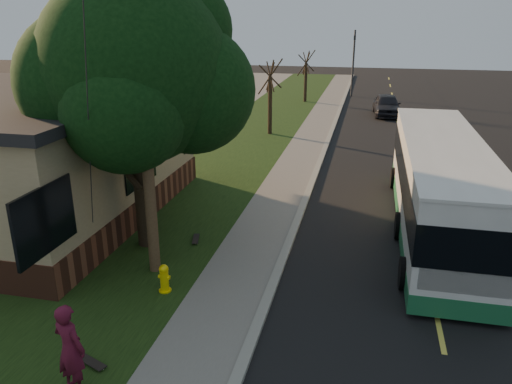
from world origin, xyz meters
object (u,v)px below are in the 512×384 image
(traffic_signal, at_px, (353,59))
(bare_tree_near, at_px, (270,98))
(dumpster, at_px, (71,171))
(skateboarder, at_px, (70,348))
(skateboard_spare, at_px, (90,362))
(fire_hydrant, at_px, (164,278))
(utility_pole, at_px, (143,103))
(leafy_tree, at_px, (138,73))
(transit_bus, at_px, (439,184))
(bare_tree_far, at_px, (306,77))
(distant_car, at_px, (387,105))
(skateboard_main, at_px, (196,239))

(traffic_signal, bearing_deg, bare_tree_near, -104.04)
(bare_tree_near, xyz_separation_m, dumpster, (-6.00, -11.11, -1.45))
(bare_tree_near, relative_size, skateboarder, 2.39)
(skateboard_spare, bearing_deg, traffic_signal, 84.65)
(fire_hydrant, height_order, utility_pole, utility_pole)
(dumpster, bearing_deg, utility_pole, -43.57)
(dumpster, bearing_deg, traffic_signal, 69.76)
(utility_pole, relative_size, leafy_tree, 1.16)
(bare_tree_near, distance_m, dumpster, 12.71)
(transit_bus, height_order, skateboard_spare, transit_bus)
(fire_hydrant, distance_m, bare_tree_far, 30.04)
(traffic_signal, bearing_deg, transit_bus, -82.08)
(bare_tree_near, height_order, traffic_signal, traffic_signal)
(bare_tree_near, bearing_deg, bare_tree_far, 87.61)
(traffic_signal, bearing_deg, skateboarder, -95.11)
(bare_tree_far, distance_m, traffic_signal, 5.44)
(bare_tree_near, distance_m, bare_tree_far, 12.01)
(bare_tree_near, bearing_deg, dumpster, -118.36)
(leafy_tree, xyz_separation_m, dumpster, (-5.33, 4.24, -4.46))
(transit_bus, xyz_separation_m, dumpster, (-13.94, 1.23, -0.90))
(utility_pole, height_order, bare_tree_far, utility_pole)
(leafy_tree, bearing_deg, distant_car, 72.09)
(utility_pole, xyz_separation_m, leafy_tree, (-0.87, 1.66, 0.54))
(bare_tree_near, height_order, distant_car, bare_tree_near)
(traffic_signal, xyz_separation_m, skateboarder, (-3.36, -37.65, -2.20))
(bare_tree_near, distance_m, skateboard_main, 15.13)
(fire_hydrant, relative_size, transit_bus, 0.07)
(utility_pole, bearing_deg, skateboard_main, 77.03)
(transit_bus, relative_size, distant_car, 2.58)
(skateboarder, relative_size, distant_car, 0.42)
(bare_tree_far, bearing_deg, bare_tree_near, -92.39)
(bare_tree_far, bearing_deg, skateboard_spare, -89.94)
(distant_car, bearing_deg, leafy_tree, -111.73)
(skateboarder, distance_m, skateboard_main, 6.73)
(bare_tree_near, bearing_deg, transit_bus, -57.23)
(leafy_tree, distance_m, dumpster, 8.14)
(transit_bus, height_order, skateboarder, transit_bus)
(skateboard_main, height_order, distant_car, distant_car)
(leafy_tree, height_order, distant_car, leafy_tree)
(skateboard_main, distance_m, distant_car, 23.54)
(leafy_tree, distance_m, skateboard_main, 5.23)
(fire_hydrant, relative_size, traffic_signal, 0.13)
(transit_bus, bearing_deg, traffic_signal, 97.92)
(fire_hydrant, bearing_deg, leafy_tree, 120.67)
(utility_pole, bearing_deg, skateboarder, -84.57)
(skateboard_main, bearing_deg, skateboard_spare, -91.19)
(transit_bus, relative_size, skateboard_main, 14.90)
(traffic_signal, distance_m, dumpster, 29.00)
(leafy_tree, height_order, skateboarder, leafy_tree)
(bare_tree_far, height_order, distant_car, bare_tree_far)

